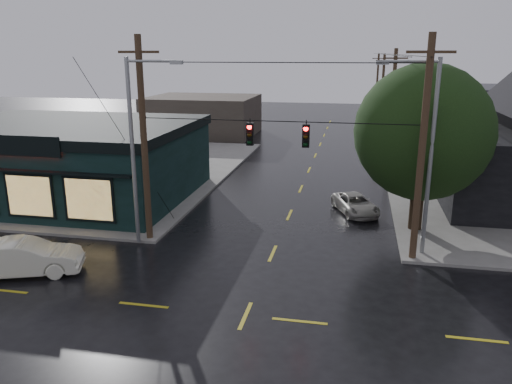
% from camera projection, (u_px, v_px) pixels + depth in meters
% --- Properties ---
extents(ground_plane, '(160.00, 160.00, 0.00)m').
position_uv_depth(ground_plane, '(245.00, 316.00, 18.33)').
color(ground_plane, black).
extents(sidewalk_nw, '(28.00, 28.00, 0.15)m').
position_uv_depth(sidewalk_nw, '(61.00, 169.00, 41.00)').
color(sidewalk_nw, slate).
rests_on(sidewalk_nw, ground).
extents(pizza_shop, '(16.30, 12.34, 4.90)m').
position_uv_depth(pizza_shop, '(65.00, 159.00, 32.71)').
color(pizza_shop, black).
rests_on(pizza_shop, ground).
extents(corner_tree, '(7.03, 7.03, 8.74)m').
position_uv_depth(corner_tree, '(423.00, 133.00, 25.57)').
color(corner_tree, black).
rests_on(corner_tree, ground).
extents(utility_pole_nw, '(2.00, 0.32, 10.15)m').
position_uv_depth(utility_pole_nw, '(150.00, 240.00, 25.70)').
color(utility_pole_nw, '#301D15').
rests_on(utility_pole_nw, ground).
extents(utility_pole_ne, '(2.00, 0.32, 10.15)m').
position_uv_depth(utility_pole_ne, '(412.00, 260.00, 23.22)').
color(utility_pole_ne, '#301D15').
rests_on(utility_pole_ne, ground).
extents(utility_pole_far_a, '(2.00, 0.32, 9.65)m').
position_uv_depth(utility_pole_far_a, '(388.00, 163.00, 43.51)').
color(utility_pole_far_a, '#301D15').
rests_on(utility_pole_far_a, ground).
extents(utility_pole_far_b, '(2.00, 0.32, 9.15)m').
position_uv_depth(utility_pole_far_b, '(380.00, 129.00, 62.38)').
color(utility_pole_far_b, '#301D15').
rests_on(utility_pole_far_b, ground).
extents(utility_pole_far_c, '(2.00, 0.32, 9.15)m').
position_uv_depth(utility_pole_far_c, '(375.00, 111.00, 81.25)').
color(utility_pole_far_c, '#301D15').
rests_on(utility_pole_far_c, ground).
extents(span_signal_assembly, '(13.00, 0.48, 1.23)m').
position_uv_depth(span_signal_assembly, '(278.00, 134.00, 22.90)').
color(span_signal_assembly, black).
rests_on(span_signal_assembly, ground).
extents(streetlight_nw, '(5.40, 0.30, 9.15)m').
position_uv_depth(streetlight_nw, '(139.00, 245.00, 25.10)').
color(streetlight_nw, gray).
rests_on(streetlight_nw, ground).
extents(streetlight_ne, '(5.40, 0.30, 9.15)m').
position_uv_depth(streetlight_ne, '(421.00, 255.00, 23.79)').
color(streetlight_ne, gray).
rests_on(streetlight_ne, ground).
extents(bg_building_west, '(12.00, 10.00, 4.40)m').
position_uv_depth(bg_building_west, '(203.00, 115.00, 58.14)').
color(bg_building_west, '#3B312B').
rests_on(bg_building_west, ground).
extents(bg_building_east, '(14.00, 12.00, 5.60)m').
position_uv_depth(bg_building_east, '(468.00, 111.00, 56.98)').
color(bg_building_east, '#29292E').
rests_on(bg_building_east, ground).
extents(sedan_cream, '(5.05, 3.24, 1.57)m').
position_uv_depth(sedan_cream, '(25.00, 258.00, 21.53)').
color(sedan_cream, silver).
rests_on(sedan_cream, ground).
extents(suv_silver, '(3.26, 4.46, 1.13)m').
position_uv_depth(suv_silver, '(355.00, 204.00, 29.87)').
color(suv_silver, gray).
rests_on(suv_silver, ground).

